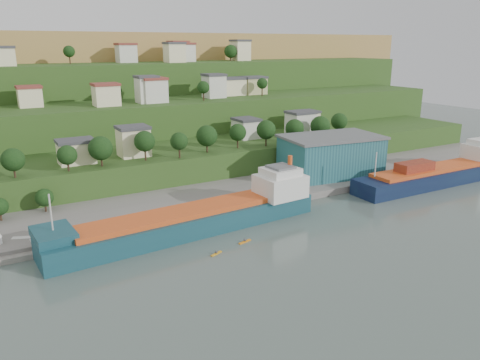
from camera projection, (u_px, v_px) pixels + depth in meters
ground at (247, 239)px, 106.44m from camera, size 500.00×500.00×0.00m
quay at (257, 193)px, 139.30m from camera, size 220.00×26.00×4.00m
hillside at (85, 128)px, 247.14m from camera, size 360.00×210.18×96.00m
cargo_ship_near at (197, 220)px, 110.61m from camera, size 67.61×15.12×17.22m
cargo_ship_far at (441, 175)px, 149.08m from camera, size 61.97×10.95×16.81m
warehouse at (331, 155)px, 150.34m from camera, size 33.05×22.58×12.80m
dinghy at (22, 239)px, 102.65m from camera, size 4.33×2.89×0.81m
kayak_orange at (245, 241)px, 104.92m from camera, size 3.45×1.42×0.85m
kayak_yellow at (216, 253)px, 98.97m from camera, size 3.07×1.63×0.77m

